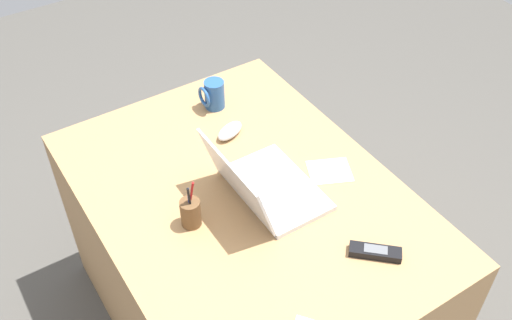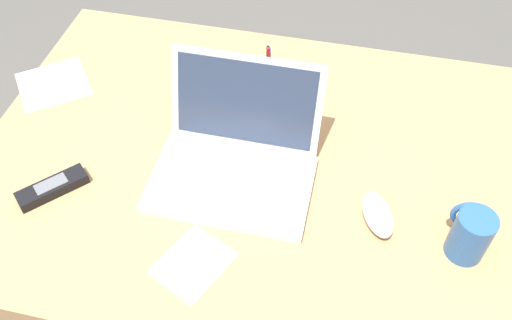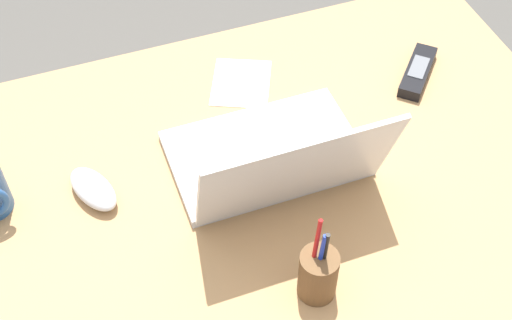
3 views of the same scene
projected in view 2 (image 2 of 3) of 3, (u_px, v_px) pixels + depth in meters
ground_plane at (257, 310)px, 1.81m from camera, size 6.00×6.00×0.00m
desk at (257, 248)px, 1.53m from camera, size 1.25×0.91×0.75m
laptop at (236, 157)px, 1.19m from camera, size 0.34×0.29×0.22m
computer_mouse at (378, 214)px, 1.13m from camera, size 0.10×0.13×0.04m
coffee_mug_white at (471, 233)px, 1.05m from camera, size 0.08×0.09×0.11m
cordless_phone at (52, 188)px, 1.18m from camera, size 0.13×0.14×0.03m
pen_holder at (269, 84)px, 1.34m from camera, size 0.06×0.06×0.17m
paper_note_near_laptop at (193, 263)px, 1.07m from camera, size 0.16×0.17×0.00m
paper_note_left at (54, 84)px, 1.41m from camera, size 0.23×0.23×0.00m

